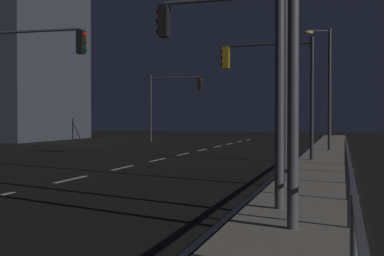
% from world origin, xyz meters
% --- Properties ---
extents(ground_plane, '(112.00, 112.00, 0.00)m').
position_xyz_m(ground_plane, '(0.00, 17.50, 0.00)').
color(ground_plane, black).
rests_on(ground_plane, ground).
extents(sidewalk_right, '(2.14, 77.00, 0.14)m').
position_xyz_m(sidewalk_right, '(7.32, 17.50, 0.07)').
color(sidewalk_right, '#9E937F').
rests_on(sidewalk_right, ground).
extents(lane_markings_center, '(0.14, 50.00, 0.01)m').
position_xyz_m(lane_markings_center, '(0.00, 21.00, 0.01)').
color(lane_markings_center, silver).
rests_on(lane_markings_center, ground).
extents(lane_edge_line, '(0.14, 53.00, 0.01)m').
position_xyz_m(lane_edge_line, '(6.01, 22.50, 0.01)').
color(lane_edge_line, silver).
rests_on(lane_edge_line, ground).
extents(traffic_light_near_right, '(3.91, 0.38, 5.43)m').
position_xyz_m(traffic_light_near_right, '(4.92, 13.13, 3.96)').
color(traffic_light_near_right, '#38383D').
rests_on(traffic_light_near_right, sidewalk_right).
extents(traffic_light_overhead_east, '(4.78, 0.35, 5.75)m').
position_xyz_m(traffic_light_overhead_east, '(-4.46, 17.50, 4.08)').
color(traffic_light_overhead_east, '#38383D').
rests_on(traffic_light_overhead_east, ground).
extents(traffic_light_mid_right, '(4.07, 0.34, 5.24)m').
position_xyz_m(traffic_light_mid_right, '(5.10, 21.32, 3.84)').
color(traffic_light_mid_right, '#2D3033').
rests_on(traffic_light_mid_right, sidewalk_right).
extents(traffic_light_near_left, '(4.45, 0.35, 5.40)m').
position_xyz_m(traffic_light_near_left, '(-4.94, 38.56, 3.83)').
color(traffic_light_near_left, '#38383D').
rests_on(traffic_light_near_left, ground).
extents(street_lamp_across_street, '(1.53, 0.65, 6.78)m').
position_xyz_m(street_lamp_across_street, '(7.19, 28.63, 4.21)').
color(street_lamp_across_street, '#38383D').
rests_on(street_lamp_across_street, sidewalk_right).
extents(street_lamp_far_end, '(1.62, 0.83, 6.54)m').
position_xyz_m(street_lamp_far_end, '(6.69, 8.49, 4.10)').
color(street_lamp_far_end, '#4C4C51').
rests_on(street_lamp_far_end, sidewalk_right).
extents(barrier_fence, '(0.09, 21.34, 0.98)m').
position_xyz_m(barrier_fence, '(8.24, 8.62, 0.88)').
color(barrier_fence, '#59595E').
rests_on(barrier_fence, sidewalk_right).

